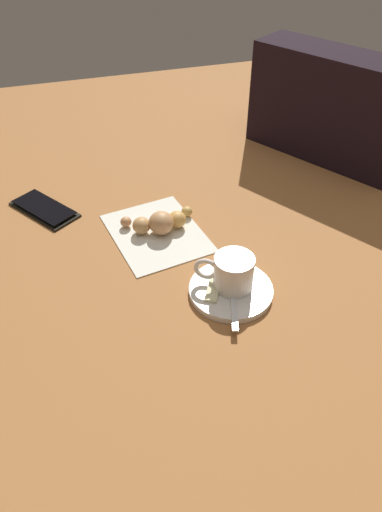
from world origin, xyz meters
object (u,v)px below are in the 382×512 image
(espresso_cup, at_px, (232,272))
(croissant, at_px, (160,222))
(teaspoon, at_px, (233,285))
(cell_phone, at_px, (44,209))
(napkin, at_px, (157,233))
(saucer, at_px, (231,290))
(laptop_bag, at_px, (330,106))
(sugar_packet, at_px, (214,287))

(espresso_cup, height_order, croissant, espresso_cup)
(teaspoon, distance_m, cell_phone, 0.41)
(napkin, height_order, cell_phone, cell_phone)
(saucer, xyz_separation_m, laptop_bag, (-0.36, 0.36, 0.11))
(teaspoon, bearing_deg, laptop_bag, 135.37)
(cell_phone, bearing_deg, laptop_bag, 94.09)
(espresso_cup, xyz_separation_m, napkin, (-0.18, -0.08, -0.04))
(espresso_cup, bearing_deg, croissant, -159.33)
(sugar_packet, bearing_deg, teaspoon, 112.05)
(teaspoon, bearing_deg, napkin, -156.39)
(napkin, distance_m, laptop_bag, 0.48)
(laptop_bag, bearing_deg, teaspoon, 104.44)
(saucer, distance_m, teaspoon, 0.01)
(espresso_cup, xyz_separation_m, croissant, (-0.18, -0.07, -0.02))
(napkin, bearing_deg, espresso_cup, 23.64)
(saucer, bearing_deg, espresso_cup, 151.63)
(sugar_packet, height_order, napkin, sugar_packet)
(napkin, bearing_deg, cell_phone, -125.32)
(sugar_packet, bearing_deg, laptop_bag, 162.02)
(saucer, xyz_separation_m, sugar_packet, (-0.01, -0.03, 0.01))
(saucer, bearing_deg, napkin, -157.74)
(napkin, bearing_deg, laptop_bag, 112.50)
(croissant, height_order, laptop_bag, laptop_bag)
(teaspoon, height_order, laptop_bag, laptop_bag)
(napkin, height_order, laptop_bag, laptop_bag)
(espresso_cup, bearing_deg, teaspoon, 21.58)
(teaspoon, distance_m, napkin, 0.20)
(napkin, relative_size, cell_phone, 1.26)
(espresso_cup, height_order, laptop_bag, laptop_bag)
(teaspoon, distance_m, sugar_packet, 0.03)
(cell_phone, bearing_deg, espresso_cup, 40.63)
(espresso_cup, relative_size, laptop_bag, 0.24)
(teaspoon, relative_size, laptop_bag, 0.40)
(espresso_cup, bearing_deg, napkin, -156.36)
(saucer, relative_size, laptop_bag, 0.38)
(cell_phone, distance_m, laptop_bag, 0.63)
(espresso_cup, distance_m, croissant, 0.20)
(napkin, bearing_deg, saucer, 22.26)
(croissant, bearing_deg, espresso_cup, 20.67)
(cell_phone, bearing_deg, teaspoon, 40.51)
(croissant, bearing_deg, laptop_bag, 112.39)
(sugar_packet, relative_size, laptop_bag, 0.19)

